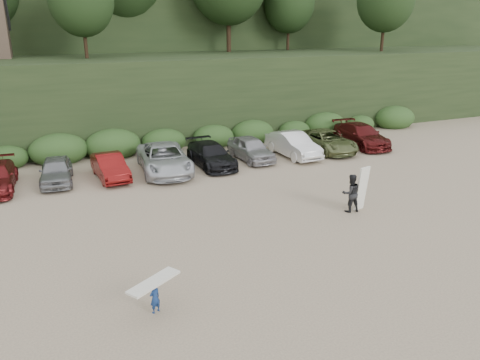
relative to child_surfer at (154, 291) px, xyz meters
name	(u,v)px	position (x,y,z in m)	size (l,w,h in m)	color
ground	(230,236)	(4.12, 4.08, -0.74)	(120.00, 120.00, 0.00)	tan
parked_cars	(155,159)	(3.40, 14.09, 0.01)	(34.38, 6.34, 1.63)	silver
child_surfer	(154,291)	(0.00, 0.00, 0.00)	(1.80, 1.38, 1.08)	navy
adult_surfer	(352,193)	(10.32, 4.37, 0.19)	(1.36, 0.79, 2.14)	black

